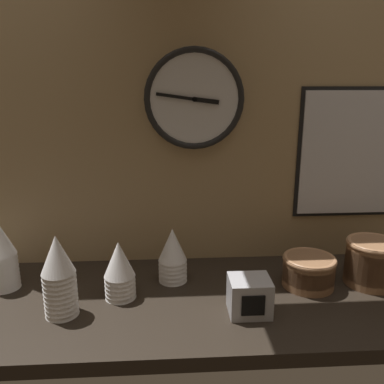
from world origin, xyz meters
name	(u,v)px	position (x,y,z in m)	size (l,w,h in m)	color
ground_plane	(204,300)	(0.00, 0.00, -0.02)	(1.60, 0.56, 0.04)	black
wall_tiled_back	(198,107)	(0.00, 0.27, 0.53)	(1.60, 0.03, 1.05)	tan
cup_stack_center	(173,255)	(-0.09, 0.09, 0.09)	(0.09, 0.09, 0.17)	white
cup_stack_far_left	(1,255)	(-0.60, 0.08, 0.11)	(0.09, 0.09, 0.21)	white
cup_stack_center_left	(119,270)	(-0.24, 0.00, 0.09)	(0.09, 0.09, 0.17)	white
cup_stack_left	(59,276)	(-0.39, -0.08, 0.11)	(0.09, 0.09, 0.23)	white
bowl_stack_right	(309,270)	(0.32, 0.03, 0.05)	(0.16, 0.16, 0.10)	#996B47
bowl_stack_far_right	(372,261)	(0.52, 0.04, 0.07)	(0.16, 0.16, 0.14)	#996B47
wall_clock	(194,99)	(-0.01, 0.23, 0.55)	(0.32, 0.03, 0.32)	white
menu_board	(349,154)	(0.51, 0.24, 0.37)	(0.35, 0.01, 0.44)	black
napkin_dispenser	(249,296)	(0.11, -0.10, 0.05)	(0.11, 0.10, 0.10)	#B7B7BC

